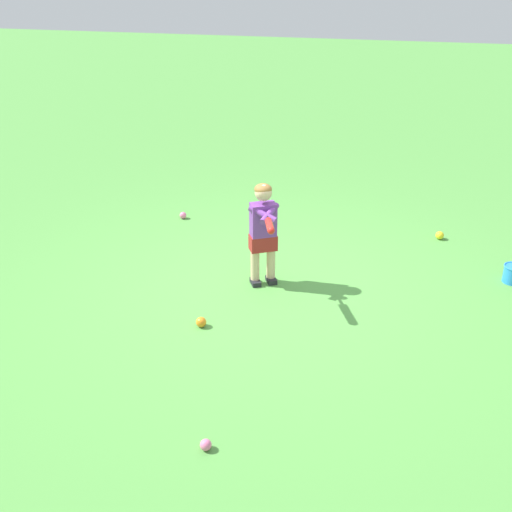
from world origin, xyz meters
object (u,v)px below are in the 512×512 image
at_px(play_ball_center_lawn, 183,215).
at_px(play_ball_far_left, 206,445).
at_px(child_batter, 264,226).
at_px(play_ball_by_bucket, 440,235).
at_px(play_ball_behind_batter, 201,322).

xyz_separation_m(play_ball_center_lawn, play_ball_far_left, (-1.56, 3.86, -0.00)).
relative_size(child_batter, play_ball_far_left, 13.03).
height_order(play_ball_center_lawn, play_ball_by_bucket, play_ball_by_bucket).
xyz_separation_m(child_batter, play_ball_center_lawn, (1.40, -1.45, -0.61)).
distance_m(child_batter, play_ball_center_lawn, 2.11).
height_order(play_ball_by_bucket, play_ball_far_left, play_ball_by_bucket).
distance_m(play_ball_behind_batter, play_ball_far_left, 1.57).
bearing_deg(play_ball_far_left, play_ball_behind_batter, -70.51).
bearing_deg(child_batter, play_ball_far_left, 93.70).
bearing_deg(play_ball_behind_batter, play_ball_center_lawn, -66.52).
bearing_deg(play_ball_far_left, play_ball_center_lawn, -68.02).
relative_size(play_ball_center_lawn, play_ball_behind_batter, 0.92).
relative_size(play_ball_center_lawn, play_ball_far_left, 1.07).
height_order(child_batter, play_ball_behind_batter, child_batter).
distance_m(child_batter, play_ball_far_left, 2.50).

